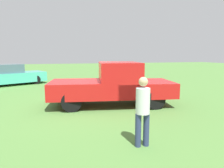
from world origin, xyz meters
TOP-DOWN VIEW (x-y plane):
  - ground_plane at (0.00, 0.00)m, footprint 80.00×80.00m
  - pickup_truck at (1.13, -0.50)m, footprint 5.31×2.80m
  - sedan_near at (-4.35, 6.96)m, footprint 4.96×3.59m
  - person_bystander at (0.59, -4.35)m, footprint 0.34×0.33m

SIDE VIEW (x-z plane):
  - ground_plane at x=0.00m, z-range 0.00..0.00m
  - sedan_near at x=-4.35m, z-range -0.06..1.40m
  - person_bystander at x=0.59m, z-range 0.10..1.72m
  - pickup_truck at x=1.13m, z-range 0.03..1.83m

